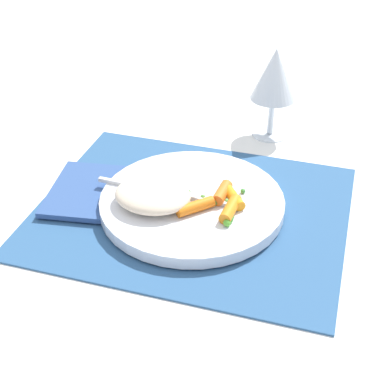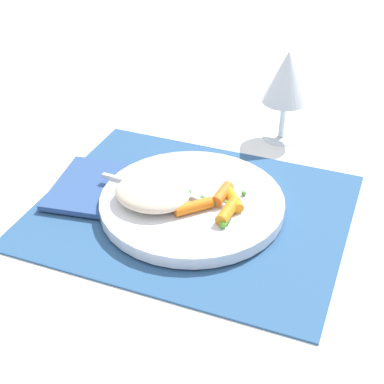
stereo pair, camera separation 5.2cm
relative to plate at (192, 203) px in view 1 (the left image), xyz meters
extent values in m
plane|color=white|center=(0.00, 0.00, -0.01)|extent=(2.40, 2.40, 0.00)
cube|color=#2D5684|center=(0.00, 0.00, -0.01)|extent=(0.43, 0.35, 0.01)
cylinder|color=white|center=(0.00, 0.00, 0.00)|extent=(0.26, 0.26, 0.02)
ellipsoid|color=beige|center=(-0.05, -0.03, 0.02)|extent=(0.10, 0.09, 0.03)
cylinder|color=orange|center=(0.01, -0.03, 0.02)|extent=(0.05, 0.05, 0.02)
cylinder|color=orange|center=(0.06, 0.01, 0.02)|extent=(0.04, 0.05, 0.01)
cylinder|color=orange|center=(0.06, -0.02, 0.02)|extent=(0.02, 0.05, 0.02)
cylinder|color=orange|center=(0.04, 0.01, 0.02)|extent=(0.02, 0.04, 0.02)
sphere|color=#578E37|center=(0.03, -0.01, 0.01)|extent=(0.01, 0.01, 0.01)
sphere|color=#5AB433|center=(0.06, -0.05, 0.01)|extent=(0.01, 0.01, 0.01)
sphere|color=#52923B|center=(0.02, 0.00, 0.01)|extent=(0.01, 0.01, 0.01)
sphere|color=green|center=(0.06, 0.00, 0.01)|extent=(0.01, 0.01, 0.01)
sphere|color=#50A746|center=(0.05, 0.00, 0.01)|extent=(0.01, 0.01, 0.01)
sphere|color=green|center=(-0.01, 0.01, 0.01)|extent=(0.01, 0.01, 0.01)
sphere|color=green|center=(0.06, -0.04, 0.01)|extent=(0.01, 0.01, 0.01)
sphere|color=#519C47|center=(0.06, -0.03, 0.01)|extent=(0.01, 0.01, 0.01)
sphere|color=#44953F|center=(0.06, 0.03, 0.01)|extent=(0.01, 0.01, 0.01)
cube|color=silver|center=(0.03, 0.00, 0.01)|extent=(0.05, 0.02, 0.01)
cube|color=silver|center=(-0.07, 0.00, 0.01)|extent=(0.15, 0.01, 0.01)
cylinder|color=silver|center=(0.06, 0.25, -0.01)|extent=(0.06, 0.06, 0.00)
cylinder|color=silver|center=(0.06, 0.25, 0.02)|extent=(0.01, 0.01, 0.06)
cone|color=silver|center=(0.06, 0.25, 0.10)|extent=(0.08, 0.08, 0.09)
cube|color=#33518C|center=(-0.16, -0.01, 0.00)|extent=(0.12, 0.15, 0.01)
camera|label=1|loc=(0.19, -0.62, 0.46)|focal=53.48mm
camera|label=2|loc=(0.24, -0.60, 0.46)|focal=53.48mm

